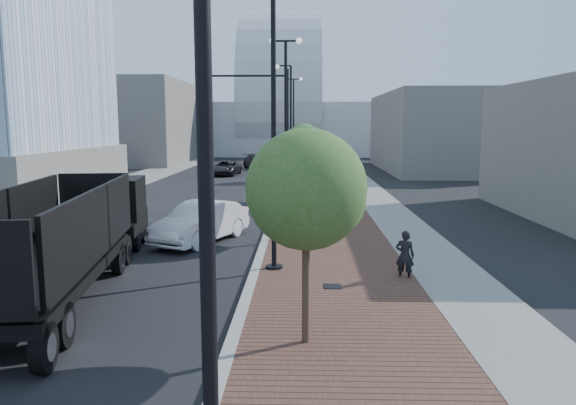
{
  "coord_description": "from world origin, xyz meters",
  "views": [
    {
      "loc": [
        1.53,
        -7.09,
        4.78
      ],
      "look_at": [
        1.0,
        12.0,
        2.0
      ],
      "focal_mm": 33.52,
      "sensor_mm": 36.0,
      "label": 1
    }
  ],
  "objects_px": {
    "dark_car_mid": "(225,168)",
    "white_sedan": "(201,222)",
    "dump_truck": "(90,231)",
    "pedestrian": "(405,256)"
  },
  "relations": [
    {
      "from": "white_sedan",
      "to": "pedestrian",
      "type": "bearing_deg",
      "value": -12.44
    },
    {
      "from": "dark_car_mid",
      "to": "pedestrian",
      "type": "xyz_separation_m",
      "value": [
        10.5,
        -34.49,
        0.1
      ]
    },
    {
      "from": "white_sedan",
      "to": "dark_car_mid",
      "type": "bearing_deg",
      "value": 119.86
    },
    {
      "from": "dark_car_mid",
      "to": "pedestrian",
      "type": "height_order",
      "value": "pedestrian"
    },
    {
      "from": "dark_car_mid",
      "to": "white_sedan",
      "type": "bearing_deg",
      "value": -78.43
    },
    {
      "from": "dump_truck",
      "to": "pedestrian",
      "type": "xyz_separation_m",
      "value": [
        10.1,
        -0.83,
        -0.54
      ]
    },
    {
      "from": "dump_truck",
      "to": "dark_car_mid",
      "type": "height_order",
      "value": "dump_truck"
    },
    {
      "from": "dark_car_mid",
      "to": "pedestrian",
      "type": "relative_size",
      "value": 3.16
    },
    {
      "from": "dark_car_mid",
      "to": "dump_truck",
      "type": "bearing_deg",
      "value": -83.99
    },
    {
      "from": "white_sedan",
      "to": "pedestrian",
      "type": "distance_m",
      "value": 9.04
    }
  ]
}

